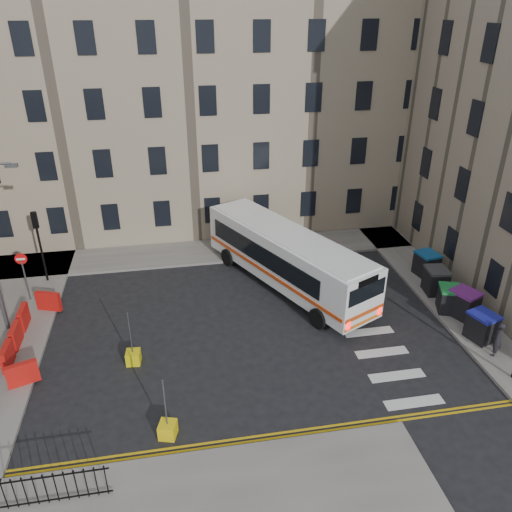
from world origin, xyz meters
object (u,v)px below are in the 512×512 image
object	(u,v)px
wheelie_bin_b	(464,303)
wheelie_bin_d	(436,280)
wheelie_bin_c	(449,299)
wheelie_bin_a	(482,326)
bollard_chevron	(168,430)
bollard_yellow	(133,357)
bus	(286,256)
pedestrian	(497,339)
wheelie_bin_e	(426,264)

from	to	relation	value
wheelie_bin_b	wheelie_bin_d	xyz separation A→B (m)	(-0.25, 2.36, 0.00)
wheelie_bin_c	wheelie_bin_d	xyz separation A→B (m)	(0.22, 1.78, 0.04)
wheelie_bin_a	bollard_chevron	xyz separation A→B (m)	(-14.36, -3.21, -0.52)
wheelie_bin_d	bollard_yellow	size ratio (longest dim) A/B	2.33
bollard_chevron	wheelie_bin_b	bearing A→B (deg)	19.27
bollard_chevron	bus	bearing A→B (deg)	55.78
wheelie_bin_d	bollard_yellow	world-z (taller)	wheelie_bin_d
bus	wheelie_bin_c	size ratio (longest dim) A/B	7.82
wheelie_bin_d	pedestrian	world-z (taller)	pedestrian
bus	wheelie_bin_d	distance (m)	8.06
bus	wheelie_bin_a	xyz separation A→B (m)	(7.67, -6.62, -0.99)
pedestrian	bollard_yellow	world-z (taller)	pedestrian
wheelie_bin_b	bollard_yellow	distance (m)	15.98
wheelie_bin_a	wheelie_bin_d	distance (m)	4.25
bus	wheelie_bin_b	size ratio (longest dim) A/B	7.19
wheelie_bin_c	pedestrian	bearing A→B (deg)	-67.35
wheelie_bin_a	bollard_chevron	bearing A→B (deg)	174.70
wheelie_bin_a	wheelie_bin_c	world-z (taller)	wheelie_bin_a
wheelie_bin_e	bollard_yellow	xyz separation A→B (m)	(-16.15, -4.89, -0.54)
wheelie_bin_c	bollard_yellow	bearing A→B (deg)	-155.99
wheelie_bin_a	bus	bearing A→B (deg)	121.28
bus	wheelie_bin_b	distance (m)	9.25
wheelie_bin_a	pedestrian	xyz separation A→B (m)	(-0.05, -1.20, 0.16)
wheelie_bin_b	wheelie_bin_c	bearing A→B (deg)	104.47
wheelie_bin_b	wheelie_bin_d	world-z (taller)	wheelie_bin_d
bus	wheelie_bin_b	xyz separation A→B (m)	(7.88, -4.74, -0.96)
wheelie_bin_c	wheelie_bin_e	xyz separation A→B (m)	(0.65, 3.65, 0.03)
wheelie_bin_d	wheelie_bin_c	bearing A→B (deg)	-90.09
wheelie_bin_b	wheelie_bin_d	bearing A→B (deg)	71.83
bus	wheelie_bin_e	xyz separation A→B (m)	(8.07, -0.51, -0.97)
wheelie_bin_c	pedestrian	size ratio (longest dim) A/B	0.89
wheelie_bin_b	wheelie_bin_a	bearing A→B (deg)	-120.69
bus	wheelie_bin_e	world-z (taller)	bus
wheelie_bin_c	pedestrian	xyz separation A→B (m)	(0.21, -3.67, 0.16)
wheelie_bin_b	wheelie_bin_c	xyz separation A→B (m)	(-0.47, 0.58, -0.04)
wheelie_bin_d	bollard_yellow	xyz separation A→B (m)	(-15.71, -3.02, -0.55)
wheelie_bin_d	bollard_chevron	bearing A→B (deg)	-145.58
bollard_yellow	pedestrian	bearing A→B (deg)	-8.80
wheelie_bin_c	bollard_chevron	xyz separation A→B (m)	(-14.11, -5.68, -0.52)
wheelie_bin_c	bollard_yellow	size ratio (longest dim) A/B	2.46
wheelie_bin_a	pedestrian	distance (m)	1.21
wheelie_bin_a	wheelie_bin_e	size ratio (longest dim) A/B	1.03
wheelie_bin_a	bollard_yellow	size ratio (longest dim) A/B	2.45
wheelie_bin_e	bollard_chevron	distance (m)	17.47
wheelie_bin_e	bollard_yellow	size ratio (longest dim) A/B	2.38
wheelie_bin_a	bollard_yellow	world-z (taller)	wheelie_bin_a
bus	bollard_yellow	xyz separation A→B (m)	(-8.07, -5.39, -1.52)
wheelie_bin_a	wheelie_bin_d	xyz separation A→B (m)	(-0.03, 4.25, 0.03)
wheelie_bin_d	bollard_chevron	xyz separation A→B (m)	(-14.33, -7.46, -0.55)
wheelie_bin_e	pedestrian	bearing A→B (deg)	-104.51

